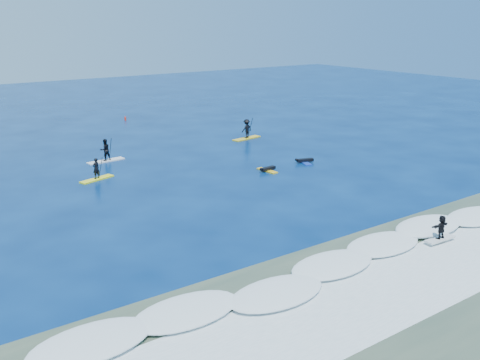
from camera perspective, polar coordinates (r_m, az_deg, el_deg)
ground at (r=35.61m, az=2.00°, el=-2.31°), size 160.00×160.00×0.00m
shallow_water at (r=26.74m, az=20.71°, el=-10.24°), size 90.00×13.00×0.01m
breaking_wave at (r=28.86m, az=14.17°, el=-7.58°), size 40.00×6.00×0.30m
whitewater at (r=27.23m, az=18.97°, el=-9.56°), size 34.00×5.00×0.02m
sup_paddler_left at (r=41.63m, az=-15.07°, el=0.83°), size 2.83×1.48×1.93m
sup_paddler_center at (r=46.75m, az=-14.18°, el=2.93°), size 3.26×1.06×2.25m
sup_paddler_right at (r=54.02m, az=0.71°, el=5.36°), size 3.40×1.37×2.32m
prone_paddler_near at (r=42.63m, az=2.93°, el=1.13°), size 1.57×2.00×0.41m
prone_paddler_far at (r=45.42m, az=6.86°, el=2.03°), size 1.64×2.15×0.44m
wave_surfer at (r=30.94m, az=20.66°, el=-4.88°), size 1.99×0.65×1.42m
marker_buoy at (r=65.57m, az=-12.14°, el=6.45°), size 0.24×0.24×0.57m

